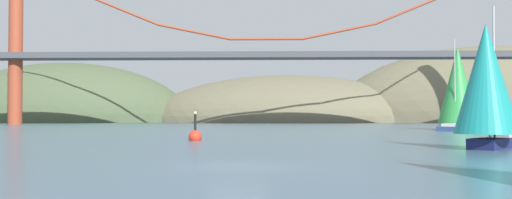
% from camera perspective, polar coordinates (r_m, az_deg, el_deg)
% --- Properties ---
extents(ground_plane, '(360.00, 360.00, 0.00)m').
position_cam_1_polar(ground_plane, '(25.26, -1.73, -6.38)').
color(ground_plane, '#426075').
extents(headland_right, '(87.34, 44.00, 40.28)m').
position_cam_1_polar(headland_right, '(170.48, 21.81, -2.00)').
color(headland_right, '#6B664C').
rests_on(headland_right, ground_plane).
extents(headland_center, '(74.70, 44.00, 24.90)m').
position_cam_1_polar(headland_center, '(160.17, 2.98, -2.14)').
color(headland_center, '#6B664C').
rests_on(headland_center, ground_plane).
extents(headland_left, '(68.04, 44.00, 31.88)m').
position_cam_1_polar(headland_left, '(169.82, -17.72, -2.03)').
color(headland_left, '#4C5B3D').
rests_on(headland_left, ground_plane).
extents(suspension_bridge, '(138.40, 6.00, 35.47)m').
position_cam_1_polar(suspension_bridge, '(120.85, 1.00, 4.90)').
color(suspension_bridge, '#A34228').
rests_on(suspension_bridge, ground_plane).
extents(sailboat_teal_sail, '(6.81, 7.54, 9.11)m').
position_cam_1_polar(sailboat_teal_sail, '(39.91, 21.15, 1.47)').
color(sailboat_teal_sail, '#191E4C').
rests_on(sailboat_teal_sail, ground_plane).
extents(sailboat_green_sail, '(7.97, 10.23, 12.12)m').
position_cam_1_polar(sailboat_green_sail, '(85.12, 18.64, 1.14)').
color(sailboat_green_sail, navy).
rests_on(sailboat_green_sail, ground_plane).
extents(channel_buoy, '(1.10, 1.10, 2.64)m').
position_cam_1_polar(channel_buoy, '(49.54, -5.81, -3.48)').
color(channel_buoy, red).
rests_on(channel_buoy, ground_plane).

